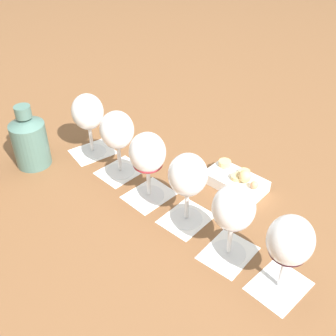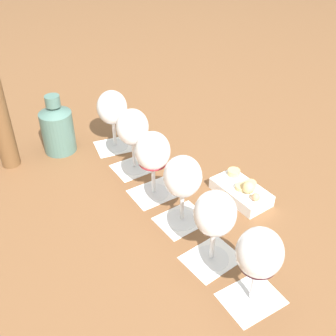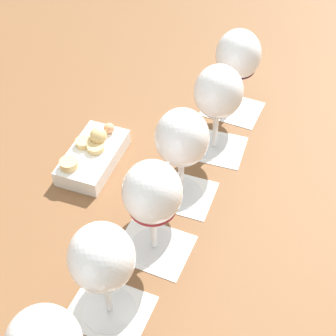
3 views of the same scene
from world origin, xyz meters
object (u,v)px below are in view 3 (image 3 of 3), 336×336
(wine_glass_2, at_px, (152,196))
(wine_glass_3, at_px, (182,142))
(wine_glass_4, at_px, (218,96))
(snack_dish, at_px, (93,155))
(wine_glass_1, at_px, (102,262))
(wine_glass_5, at_px, (238,59))

(wine_glass_2, xyz_separation_m, wine_glass_3, (0.12, -0.03, -0.00))
(wine_glass_4, bearing_deg, snack_dish, 106.53)
(wine_glass_1, relative_size, wine_glass_4, 1.00)
(wine_glass_1, distance_m, wine_glass_3, 0.25)
(wine_glass_1, distance_m, wine_glass_2, 0.13)
(wine_glass_1, bearing_deg, wine_glass_3, -18.80)
(wine_glass_2, relative_size, wine_glass_5, 1.00)
(snack_dish, bearing_deg, wine_glass_5, -53.59)
(wine_glass_4, bearing_deg, wine_glass_2, 161.07)
(wine_glass_1, xyz_separation_m, snack_dish, (0.29, 0.09, -0.10))
(wine_glass_1, bearing_deg, snack_dish, 16.21)
(wine_glass_3, height_order, wine_glass_5, same)
(wine_glass_5, bearing_deg, wine_glass_3, 160.92)
(wine_glass_1, xyz_separation_m, wine_glass_3, (0.23, -0.08, 0.00))
(wine_glass_1, distance_m, wine_glass_5, 0.50)
(wine_glass_3, relative_size, wine_glass_5, 1.00)
(snack_dish, bearing_deg, wine_glass_2, -142.97)
(wine_glass_5, bearing_deg, wine_glass_2, 162.31)
(wine_glass_1, distance_m, snack_dish, 0.32)
(wine_glass_4, relative_size, wine_glass_5, 1.00)
(wine_glass_4, height_order, wine_glass_5, same)
(wine_glass_5, relative_size, snack_dish, 1.06)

